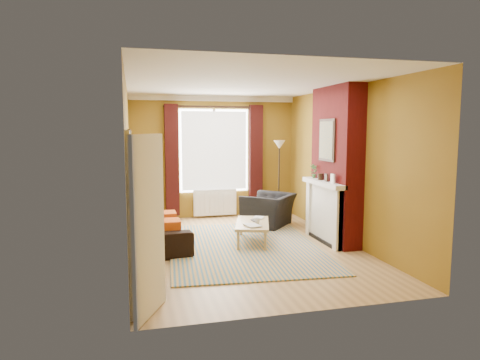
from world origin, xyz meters
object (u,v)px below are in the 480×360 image
Objects in this scene: sofa at (158,228)px; floor_lamp at (279,157)px; wicker_stool at (253,212)px; armchair at (269,210)px; coffee_table at (252,225)px.

sofa is 1.16× the size of floor_lamp.
wicker_stool is (2.15, 1.40, -0.09)m from sofa.
sofa reaches higher than wicker_stool.
armchair is 1.40m from floor_lamp.
coffee_table is at bearing -120.88° from floor_lamp.
sofa is 1.68m from coffee_table.
sofa is 1.64× the size of coffee_table.
wicker_stool is at bearing 90.83° from coffee_table.
coffee_table is at bearing -107.03° from sofa.
armchair reaches higher than wicker_stool.
floor_lamp reaches higher than wicker_stool.
floor_lamp is (0.70, 0.28, 1.20)m from wicker_stool.
floor_lamp is at bearing -65.12° from sofa.
wicker_stool is (0.50, 1.73, -0.13)m from coffee_table.
sofa is 2.56m from wicker_stool.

